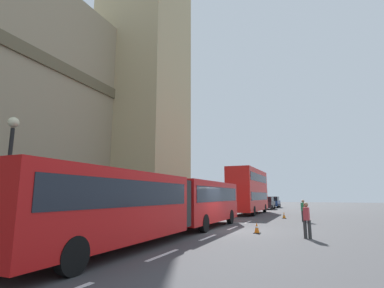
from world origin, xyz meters
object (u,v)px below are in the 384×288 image
(pedestrian_near_cones, at_px, (307,219))
(pedestrian_by_kerb, at_px, (304,210))
(street_lamp, at_px, (8,170))
(traffic_cone_middle, at_px, (284,215))
(sedan_trailing, at_px, (274,202))
(sedan_lead, at_px, (267,203))
(traffic_cone_west, at_px, (257,228))
(articulated_bus, at_px, (168,201))
(double_decker_bus, at_px, (249,189))

(pedestrian_near_cones, bearing_deg, pedestrian_by_kerb, 2.99)
(street_lamp, bearing_deg, traffic_cone_middle, -23.69)
(sedan_trailing, bearing_deg, pedestrian_near_cones, -170.31)
(sedan_lead, distance_m, traffic_cone_west, 29.49)
(articulated_bus, bearing_deg, sedan_trailing, -0.24)
(pedestrian_near_cones, relative_size, pedestrian_by_kerb, 1.00)
(sedan_lead, height_order, pedestrian_near_cones, sedan_lead)
(double_decker_bus, distance_m, pedestrian_near_cones, 19.05)
(pedestrian_near_cones, bearing_deg, traffic_cone_middle, 10.34)
(sedan_trailing, relative_size, street_lamp, 0.83)
(articulated_bus, distance_m, pedestrian_near_cones, 6.82)
(sedan_lead, relative_size, traffic_cone_west, 7.59)
(traffic_cone_west, height_order, street_lamp, street_lamp)
(double_decker_bus, xyz_separation_m, pedestrian_by_kerb, (-8.34, -6.01, -1.80))
(traffic_cone_west, bearing_deg, articulated_bus, 127.47)
(articulated_bus, relative_size, pedestrian_near_cones, 10.90)
(sedan_trailing, xyz_separation_m, street_lamp, (-44.50, 4.67, 2.14))
(sedan_trailing, bearing_deg, articulated_bus, 179.76)
(pedestrian_by_kerb, bearing_deg, articulated_bus, 152.11)
(sedan_trailing, relative_size, traffic_cone_west, 7.59)
(street_lamp, height_order, pedestrian_by_kerb, street_lamp)
(sedan_trailing, height_order, street_lamp, street_lamp)
(sedan_lead, height_order, pedestrian_by_kerb, sedan_lead)
(articulated_bus, xyz_separation_m, pedestrian_by_kerb, (11.36, -6.01, -0.83))
(sedan_trailing, relative_size, traffic_cone_middle, 7.59)
(double_decker_bus, distance_m, street_lamp, 25.58)
(traffic_cone_west, bearing_deg, sedan_trailing, 5.92)
(traffic_cone_middle, height_order, street_lamp, street_lamp)
(pedestrian_near_cones, height_order, pedestrian_by_kerb, same)
(traffic_cone_middle, bearing_deg, street_lamp, 156.31)
(pedestrian_by_kerb, bearing_deg, sedan_trailing, 11.94)
(sedan_trailing, bearing_deg, pedestrian_by_kerb, -168.06)
(traffic_cone_west, relative_size, pedestrian_by_kerb, 0.34)
(traffic_cone_west, distance_m, pedestrian_near_cones, 2.90)
(pedestrian_by_kerb, bearing_deg, traffic_cone_middle, 30.42)
(double_decker_bus, relative_size, traffic_cone_middle, 18.67)
(traffic_cone_west, distance_m, pedestrian_by_kerb, 8.66)
(sedan_lead, height_order, traffic_cone_middle, sedan_lead)
(articulated_bus, bearing_deg, sedan_lead, -0.20)
(street_lamp, bearing_deg, sedan_trailing, -5.99)
(pedestrian_near_cones, distance_m, pedestrian_by_kerb, 9.49)
(sedan_lead, xyz_separation_m, traffic_cone_middle, (-17.82, -4.11, -0.63))
(double_decker_bus, xyz_separation_m, sedan_trailing, (19.31, -0.17, -1.80))
(double_decker_bus, distance_m, sedan_trailing, 19.40)
(sedan_trailing, xyz_separation_m, traffic_cone_west, (-36.03, -3.73, -0.63))
(traffic_cone_west, bearing_deg, double_decker_bus, 13.14)
(double_decker_bus, xyz_separation_m, street_lamp, (-25.18, 4.50, 0.35))
(double_decker_bus, xyz_separation_m, traffic_cone_middle, (-5.29, -4.22, -2.43))
(sedan_trailing, xyz_separation_m, pedestrian_near_cones, (-37.13, -6.34, -0.00))
(articulated_bus, height_order, traffic_cone_middle, articulated_bus)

